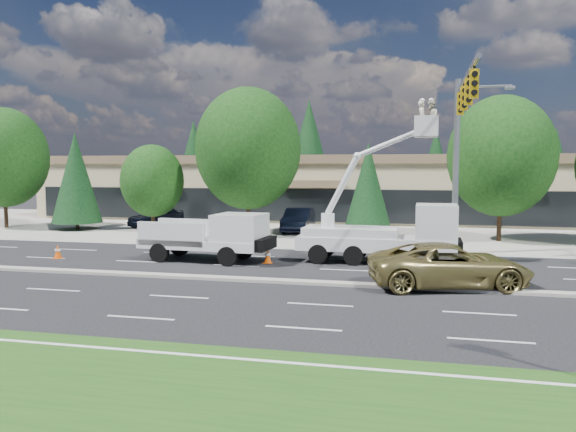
% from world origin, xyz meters
% --- Properties ---
extents(ground, '(140.00, 140.00, 0.00)m').
position_xyz_m(ground, '(0.00, 0.00, 0.00)').
color(ground, black).
rests_on(ground, ground).
extents(concrete_apron, '(140.00, 22.00, 0.01)m').
position_xyz_m(concrete_apron, '(0.00, 20.00, 0.01)').
color(concrete_apron, gray).
rests_on(concrete_apron, ground).
extents(road_median, '(120.00, 0.55, 0.12)m').
position_xyz_m(road_median, '(0.00, 0.00, 0.06)').
color(road_median, gray).
rests_on(road_median, ground).
extents(strip_mall, '(50.40, 15.40, 5.50)m').
position_xyz_m(strip_mall, '(0.00, 29.97, 2.83)').
color(strip_mall, tan).
rests_on(strip_mall, ground).
extents(tree_front_a, '(6.46, 6.46, 8.96)m').
position_xyz_m(tree_front_a, '(-22.00, 15.00, 5.24)').
color(tree_front_a, '#332114').
rests_on(tree_front_a, ground).
extents(tree_front_b, '(3.56, 3.56, 7.01)m').
position_xyz_m(tree_front_b, '(-16.00, 15.00, 3.76)').
color(tree_front_b, '#332114').
rests_on(tree_front_b, ground).
extents(tree_front_c, '(4.40, 4.40, 6.11)m').
position_xyz_m(tree_front_c, '(-10.00, 15.00, 3.57)').
color(tree_front_c, '#332114').
rests_on(tree_front_c, ground).
extents(tree_front_d, '(7.09, 7.09, 9.84)m').
position_xyz_m(tree_front_d, '(-3.00, 15.00, 5.76)').
color(tree_front_d, '#332114').
rests_on(tree_front_d, ground).
extents(tree_front_e, '(3.09, 3.09, 6.10)m').
position_xyz_m(tree_front_e, '(5.00, 15.00, 3.27)').
color(tree_front_e, '#332114').
rests_on(tree_front_e, ground).
extents(tree_front_f, '(6.39, 6.39, 8.86)m').
position_xyz_m(tree_front_f, '(13.00, 15.00, 5.19)').
color(tree_front_f, '#332114').
rests_on(tree_front_f, ground).
extents(tree_back_a, '(5.12, 5.12, 10.10)m').
position_xyz_m(tree_back_a, '(-18.00, 42.00, 5.42)').
color(tree_back_a, '#332114').
rests_on(tree_back_a, ground).
extents(tree_back_b, '(6.16, 6.16, 12.14)m').
position_xyz_m(tree_back_b, '(-4.00, 42.00, 6.51)').
color(tree_back_b, '#332114').
rests_on(tree_back_b, ground).
extents(tree_back_c, '(4.41, 4.41, 8.70)m').
position_xyz_m(tree_back_c, '(10.00, 42.00, 4.67)').
color(tree_back_c, '#332114').
rests_on(tree_back_c, ground).
extents(tree_back_d, '(4.37, 4.37, 8.61)m').
position_xyz_m(tree_back_d, '(22.00, 42.00, 4.62)').
color(tree_back_d, '#332114').
rests_on(tree_back_d, ground).
extents(signal_mast, '(2.76, 10.16, 9.00)m').
position_xyz_m(signal_mast, '(10.03, 7.04, 6.06)').
color(signal_mast, gray).
rests_on(signal_mast, ground).
extents(utility_pickup, '(6.21, 2.76, 2.32)m').
position_xyz_m(utility_pickup, '(-1.55, 4.16, 0.96)').
color(utility_pickup, silver).
rests_on(utility_pickup, ground).
extents(bucket_truck, '(7.42, 2.50, 7.65)m').
position_xyz_m(bucket_truck, '(6.87, 5.53, 1.66)').
color(bucket_truck, silver).
rests_on(bucket_truck, ground).
extents(traffic_cone_a, '(0.40, 0.40, 0.70)m').
position_xyz_m(traffic_cone_a, '(-9.33, 3.24, 0.34)').
color(traffic_cone_a, '#FC5407').
rests_on(traffic_cone_a, ground).
extents(traffic_cone_b, '(0.40, 0.40, 0.70)m').
position_xyz_m(traffic_cone_b, '(-0.90, 4.03, 0.34)').
color(traffic_cone_b, '#FC5407').
rests_on(traffic_cone_b, ground).
extents(traffic_cone_c, '(0.40, 0.40, 0.70)m').
position_xyz_m(traffic_cone_c, '(1.23, 4.22, 0.34)').
color(traffic_cone_c, '#FC5407').
rests_on(traffic_cone_c, ground).
extents(traffic_cone_d, '(0.40, 0.40, 0.70)m').
position_xyz_m(traffic_cone_d, '(6.40, 3.51, 0.34)').
color(traffic_cone_d, '#FC5407').
rests_on(traffic_cone_d, ground).
extents(minivan, '(6.53, 4.19, 1.68)m').
position_xyz_m(minivan, '(9.30, 0.60, 0.84)').
color(minivan, olive).
rests_on(minivan, ground).
extents(parked_car_west, '(3.30, 5.08, 1.61)m').
position_xyz_m(parked_car_west, '(-11.28, 18.10, 0.80)').
color(parked_car_west, black).
rests_on(parked_car_west, ground).
extents(parked_car_east, '(2.03, 5.15, 1.67)m').
position_xyz_m(parked_car_east, '(0.00, 17.12, 0.83)').
color(parked_car_east, black).
rests_on(parked_car_east, ground).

